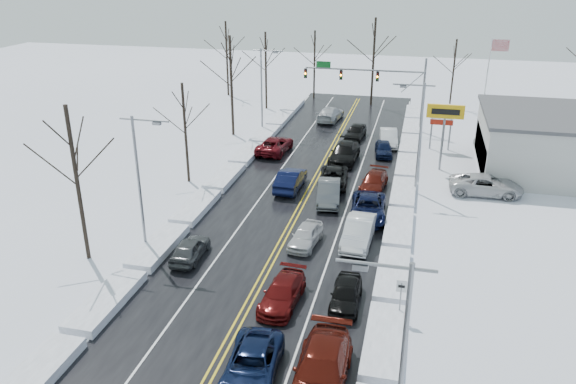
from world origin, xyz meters
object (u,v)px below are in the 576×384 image
(oncoming_car_0, at_px, (291,189))
(tires_plus_sign, at_px, (445,116))
(traffic_signal_mast, at_px, (377,80))
(flagpole, at_px, (489,77))

(oncoming_car_0, bearing_deg, tires_plus_sign, -147.00)
(tires_plus_sign, bearing_deg, traffic_signal_mast, 120.46)
(traffic_signal_mast, relative_size, tires_plus_sign, 2.21)
(tires_plus_sign, height_order, flagpole, flagpole)
(tires_plus_sign, bearing_deg, oncoming_car_0, -147.81)
(traffic_signal_mast, bearing_deg, oncoming_car_0, -104.42)
(traffic_signal_mast, distance_m, tires_plus_sign, 13.92)
(tires_plus_sign, bearing_deg, flagpole, 71.56)
(tires_plus_sign, distance_m, oncoming_car_0, 15.14)
(flagpole, distance_m, oncoming_car_0, 27.99)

